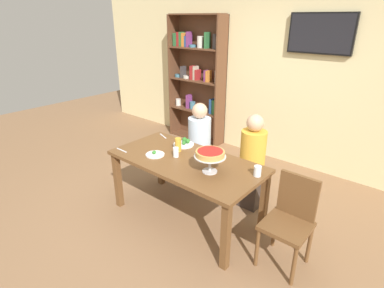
# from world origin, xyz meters

# --- Properties ---
(ground_plane) EXTENTS (12.00, 12.00, 0.00)m
(ground_plane) POSITION_xyz_m (0.00, 0.00, 0.00)
(ground_plane) COLOR #846042
(rear_partition) EXTENTS (8.00, 0.12, 2.80)m
(rear_partition) POSITION_xyz_m (0.00, 2.20, 1.40)
(rear_partition) COLOR beige
(rear_partition) RESTS_ON ground_plane
(dining_table) EXTENTS (1.68, 0.83, 0.74)m
(dining_table) POSITION_xyz_m (0.00, 0.00, 0.65)
(dining_table) COLOR brown
(dining_table) RESTS_ON ground_plane
(bookshelf) EXTENTS (1.10, 0.30, 2.21)m
(bookshelf) POSITION_xyz_m (-1.49, 2.02, 1.15)
(bookshelf) COLOR brown
(bookshelf) RESTS_ON ground_plane
(television) EXTENTS (0.85, 0.05, 0.52)m
(television) POSITION_xyz_m (0.51, 2.11, 1.96)
(television) COLOR black
(diner_far_left) EXTENTS (0.34, 0.34, 1.15)m
(diner_far_left) POSITION_xyz_m (-0.39, 0.71, 0.49)
(diner_far_left) COLOR #382D28
(diner_far_left) RESTS_ON ground_plane
(diner_far_right) EXTENTS (0.34, 0.34, 1.15)m
(diner_far_right) POSITION_xyz_m (0.39, 0.74, 0.49)
(diner_far_right) COLOR #382D28
(diner_far_right) RESTS_ON ground_plane
(chair_head_east) EXTENTS (0.40, 0.40, 0.87)m
(chair_head_east) POSITION_xyz_m (1.17, 0.10, 0.49)
(chair_head_east) COLOR brown
(chair_head_east) RESTS_ON ground_plane
(deep_dish_pizza_stand) EXTENTS (0.31, 0.31, 0.23)m
(deep_dish_pizza_stand) POSITION_xyz_m (0.36, -0.06, 0.92)
(deep_dish_pizza_stand) COLOR silver
(deep_dish_pizza_stand) RESTS_ON dining_table
(salad_plate_near_diner) EXTENTS (0.25, 0.25, 0.07)m
(salad_plate_near_diner) POSITION_xyz_m (-0.29, 0.30, 0.76)
(salad_plate_near_diner) COLOR white
(salad_plate_near_diner) RESTS_ON dining_table
(salad_plate_far_diner) EXTENTS (0.21, 0.21, 0.05)m
(salad_plate_far_diner) POSITION_xyz_m (-0.34, -0.14, 0.75)
(salad_plate_far_diner) COLOR white
(salad_plate_far_diner) RESTS_ON dining_table
(beer_glass_amber_tall) EXTENTS (0.07, 0.07, 0.16)m
(beer_glass_amber_tall) POSITION_xyz_m (-0.22, 0.11, 0.82)
(beer_glass_amber_tall) COLOR gold
(beer_glass_amber_tall) RESTS_ON dining_table
(water_glass_clear_near) EXTENTS (0.06, 0.06, 0.11)m
(water_glass_clear_near) POSITION_xyz_m (-0.13, -0.01, 0.79)
(water_glass_clear_near) COLOR white
(water_glass_clear_near) RESTS_ON dining_table
(water_glass_clear_far) EXTENTS (0.07, 0.07, 0.10)m
(water_glass_clear_far) POSITION_xyz_m (0.76, 0.18, 0.79)
(water_glass_clear_far) COLOR white
(water_glass_clear_far) RESTS_ON dining_table
(cutlery_fork_near) EXTENTS (0.17, 0.08, 0.00)m
(cutlery_fork_near) POSITION_xyz_m (-0.68, 0.33, 0.74)
(cutlery_fork_near) COLOR silver
(cutlery_fork_near) RESTS_ON dining_table
(cutlery_knife_near) EXTENTS (0.18, 0.02, 0.00)m
(cutlery_knife_near) POSITION_xyz_m (-0.72, -0.30, 0.74)
(cutlery_knife_near) COLOR silver
(cutlery_knife_near) RESTS_ON dining_table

